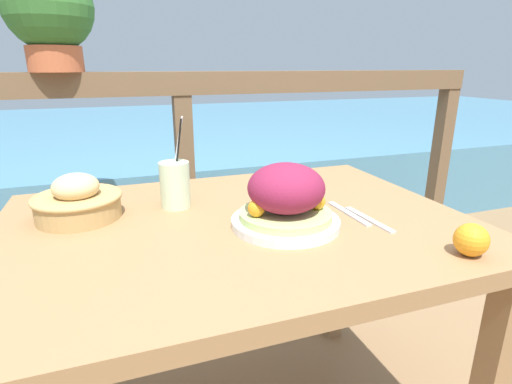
% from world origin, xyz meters
% --- Properties ---
extents(patio_table, '(1.14, 0.83, 0.71)m').
position_xyz_m(patio_table, '(0.00, 0.00, 0.62)').
color(patio_table, '#997047').
rests_on(patio_table, ground_plane).
extents(railing_fence, '(2.80, 0.08, 1.06)m').
position_xyz_m(railing_fence, '(0.00, 0.76, 0.79)').
color(railing_fence, brown).
rests_on(railing_fence, ground_plane).
extents(sea_backdrop, '(12.00, 4.00, 0.51)m').
position_xyz_m(sea_backdrop, '(0.00, 3.26, 0.26)').
color(sea_backdrop, teal).
rests_on(sea_backdrop, ground_plane).
extents(salad_plate, '(0.26, 0.26, 0.15)m').
position_xyz_m(salad_plate, '(0.10, -0.07, 0.78)').
color(salad_plate, silver).
rests_on(salad_plate, patio_table).
extents(drink_glass, '(0.08, 0.08, 0.24)m').
position_xyz_m(drink_glass, '(-0.13, 0.15, 0.78)').
color(drink_glass, beige).
rests_on(drink_glass, patio_table).
extents(bread_basket, '(0.22, 0.22, 0.12)m').
position_xyz_m(bread_basket, '(-0.37, 0.15, 0.76)').
color(bread_basket, tan).
rests_on(bread_basket, patio_table).
extents(potted_plant, '(0.30, 0.30, 0.37)m').
position_xyz_m(potted_plant, '(-0.44, 0.76, 1.26)').
color(potted_plant, '#B75B38').
rests_on(potted_plant, railing_fence).
extents(fork, '(0.02, 0.18, 0.00)m').
position_xyz_m(fork, '(0.28, -0.05, 0.72)').
color(fork, silver).
rests_on(fork, patio_table).
extents(knife, '(0.03, 0.18, 0.00)m').
position_xyz_m(knife, '(0.31, -0.11, 0.72)').
color(knife, silver).
rests_on(knife, patio_table).
extents(orange_near_basket, '(0.07, 0.07, 0.07)m').
position_xyz_m(orange_near_basket, '(0.39, -0.34, 0.75)').
color(orange_near_basket, orange).
rests_on(orange_near_basket, patio_table).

